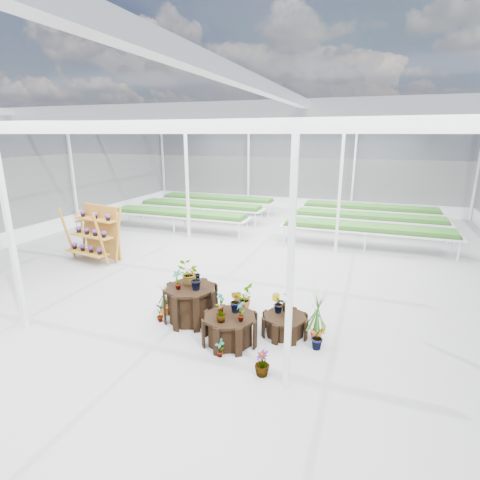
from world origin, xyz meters
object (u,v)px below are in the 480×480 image
(plinth_mid, at_px, (230,329))
(plinth_low, at_px, (285,325))
(bird_table, at_px, (83,231))
(plinth_tall, at_px, (191,304))
(shelf_rack, at_px, (92,234))

(plinth_mid, distance_m, plinth_low, 1.22)
(bird_table, bearing_deg, plinth_low, -27.10)
(plinth_tall, bearing_deg, plinth_low, 2.60)
(plinth_mid, relative_size, bird_table, 0.72)
(plinth_tall, distance_m, shelf_rack, 5.81)
(plinth_mid, relative_size, plinth_low, 1.17)
(plinth_low, distance_m, shelf_rack, 7.79)
(plinth_low, distance_m, bird_table, 9.03)
(plinth_tall, xyz_separation_m, plinth_mid, (1.20, -0.60, -0.11))
(plinth_mid, relative_size, shelf_rack, 0.61)
(plinth_tall, relative_size, bird_table, 0.77)
(plinth_tall, xyz_separation_m, plinth_low, (2.20, 0.10, -0.19))
(plinth_mid, distance_m, bird_table, 8.42)
(plinth_tall, xyz_separation_m, bird_table, (-6.16, 3.45, 0.37))
(plinth_tall, relative_size, shelf_rack, 0.65)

